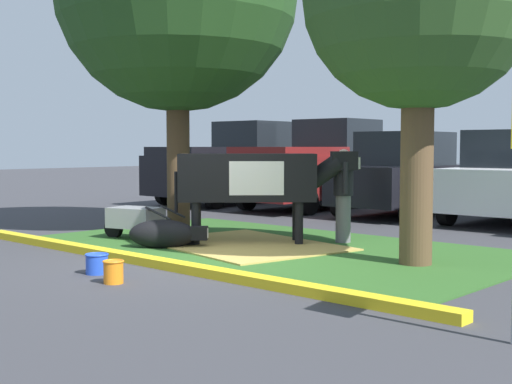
% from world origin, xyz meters
% --- Properties ---
extents(ground_plane, '(80.00, 80.00, 0.00)m').
position_xyz_m(ground_plane, '(0.00, 0.00, 0.00)').
color(ground_plane, '#38383D').
extents(grass_island, '(8.09, 4.66, 0.02)m').
position_xyz_m(grass_island, '(-0.14, 1.68, 0.01)').
color(grass_island, '#2D5B23').
rests_on(grass_island, ground).
extents(curb_yellow, '(9.29, 0.24, 0.12)m').
position_xyz_m(curb_yellow, '(-0.14, -0.80, 0.06)').
color(curb_yellow, yellow).
rests_on(curb_yellow, ground).
extents(hay_bedding, '(3.59, 2.95, 0.04)m').
position_xyz_m(hay_bedding, '(-0.53, 1.42, 0.03)').
color(hay_bedding, tan).
rests_on(hay_bedding, ground).
extents(cow_holstein, '(2.49, 2.47, 1.59)m').
position_xyz_m(cow_holstein, '(-0.57, 1.70, 1.13)').
color(cow_holstein, black).
rests_on(cow_holstein, ground).
extents(calf_lying, '(1.20, 1.09, 0.48)m').
position_xyz_m(calf_lying, '(-1.32, 0.37, 0.24)').
color(calf_lying, black).
rests_on(calf_lying, ground).
extents(person_handler, '(0.40, 0.41, 1.62)m').
position_xyz_m(person_handler, '(0.45, 2.87, 0.87)').
color(person_handler, slate).
rests_on(person_handler, ground).
extents(wheelbarrow, '(1.62, 0.88, 0.63)m').
position_xyz_m(wheelbarrow, '(-2.57, 0.71, 0.39)').
color(wheelbarrow, gray).
rests_on(wheelbarrow, ground).
extents(bucket_blue, '(0.31, 0.31, 0.27)m').
position_xyz_m(bucket_blue, '(-0.24, -1.67, 0.14)').
color(bucket_blue, blue).
rests_on(bucket_blue, ground).
extents(bucket_orange, '(0.26, 0.26, 0.28)m').
position_xyz_m(bucket_orange, '(0.44, -1.90, 0.15)').
color(bucket_orange, orange).
rests_on(bucket_orange, ground).
extents(pickup_truck_black, '(2.34, 5.45, 2.42)m').
position_xyz_m(pickup_truck_black, '(-6.93, 7.71, 1.11)').
color(pickup_truck_black, black).
rests_on(pickup_truck_black, ground).
extents(pickup_truck_maroon, '(2.34, 5.45, 2.42)m').
position_xyz_m(pickup_truck_maroon, '(-4.08, 8.08, 1.11)').
color(pickup_truck_maroon, maroon).
rests_on(pickup_truck_maroon, ground).
extents(sedan_blue, '(2.12, 4.45, 2.02)m').
position_xyz_m(sedan_blue, '(-1.29, 7.87, 0.98)').
color(sedan_blue, black).
rests_on(sedan_blue, ground).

